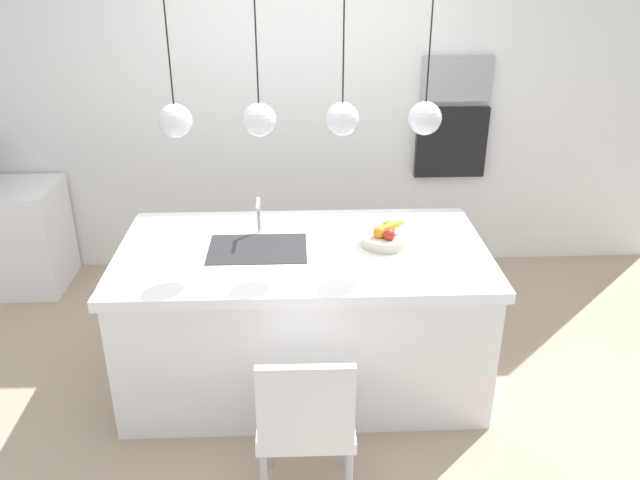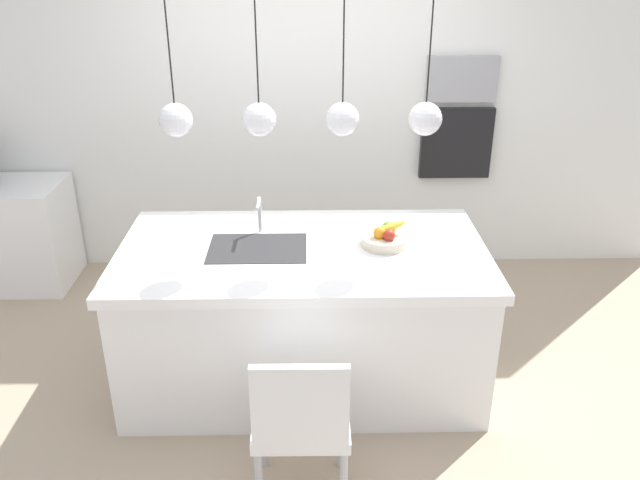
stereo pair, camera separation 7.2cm
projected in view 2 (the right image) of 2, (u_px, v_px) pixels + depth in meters
The scene contains 13 objects.
floor at pixel (304, 374), 4.05m from camera, with size 6.60×6.60×0.00m, color tan.
back_wall at pixel (303, 109), 5.00m from camera, with size 6.00×0.10×2.60m, color white.
kitchen_island at pixel (303, 314), 3.86m from camera, with size 2.11×1.15×0.88m.
sink_basin at pixel (258, 249), 3.68m from camera, with size 0.56×0.40×0.02m, color #2D2D30.
faucet at pixel (259, 211), 3.81m from camera, with size 0.02×0.17×0.22m.
fruit_bowl at pixel (385, 238), 3.69m from camera, with size 0.27×0.27×0.15m.
microwave at pixel (462, 79), 4.86m from camera, with size 0.54×0.08×0.34m, color #9E9EA3.
oven at pixel (456, 143), 5.07m from camera, with size 0.56×0.08×0.56m, color black.
chair_near at pixel (301, 420), 2.92m from camera, with size 0.45×0.41×0.88m.
pendant_light_left at pixel (176, 120), 3.35m from camera, with size 0.18×0.18×0.78m.
pendant_light_center_left at pixel (259, 119), 3.36m from camera, with size 0.18×0.18×0.78m.
pendant_light_center_right at pixel (343, 119), 3.37m from camera, with size 0.18×0.18×0.78m.
pendant_light_right at pixel (425, 118), 3.37m from camera, with size 0.18×0.18×0.78m.
Camera 2 is at (0.04, -3.32, 2.47)m, focal length 36.05 mm.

